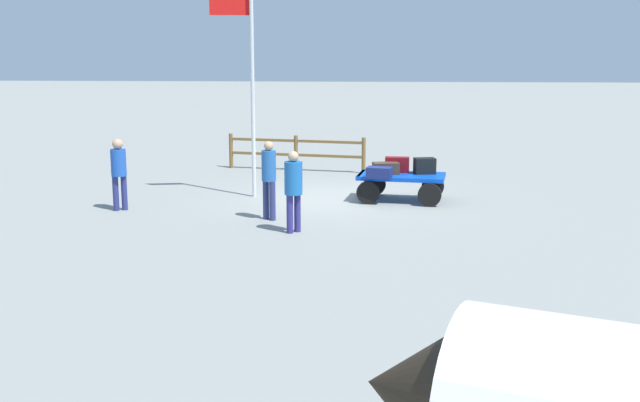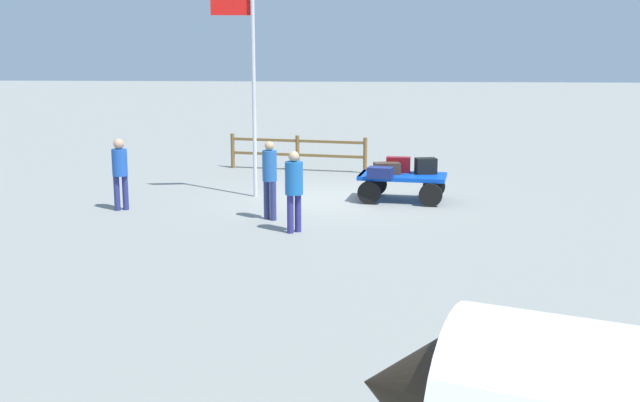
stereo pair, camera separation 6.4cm
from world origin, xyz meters
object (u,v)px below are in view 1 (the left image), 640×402
Objects in this scene: suitcase_maroon at (386,168)px; worker_lead at (293,184)px; suitcase_grey at (425,166)px; worker_supervisor at (119,168)px; worker_trailing at (269,175)px; suitcase_navy at (379,172)px; flagpole at (247,73)px; suitcase_dark at (397,165)px; luggage_cart at (400,181)px.

worker_lead is (2.00, 3.57, 0.21)m from suitcase_maroon.
worker_supervisor is at bearing 13.26° from suitcase_grey.
worker_supervisor is (3.68, -0.80, -0.01)m from worker_trailing.
suitcase_grey is 1.35m from suitcase_navy.
worker_lead is at bearing 111.49° from flagpole.
worker_lead reaches higher than worker_supervisor.
worker_lead is 1.01× the size of worker_supervisor.
suitcase_navy is at bearing 165.78° from flagpole.
worker_lead is 4.67m from flagpole.
worker_supervisor is at bearing -12.21° from worker_trailing.
suitcase_maroon is 0.99m from suitcase_grey.
suitcase_dark is at bearing -137.69° from worker_trailing.
suitcase_grey is 5.06m from flagpole.
flagpole is (3.53, -0.29, 2.35)m from suitcase_maroon.
flagpole reaches higher than luggage_cart.
worker_supervisor is (6.35, 1.59, 0.20)m from suitcase_maroon.
flagpole is (3.35, -0.85, 2.36)m from suitcase_navy.
worker_supervisor is 0.33× the size of flagpole.
worker_lead is at bearing 51.12° from suitcase_grey.
suitcase_dark is at bearing -118.50° from suitcase_navy.
suitcase_maroon is 4.10m from worker_lead.
suitcase_dark reaches higher than luggage_cart.
worker_lead is 1.36m from worker_trailing.
suitcase_grey is at bearing -128.88° from worker_lead.
suitcase_dark reaches higher than suitcase_maroon.
flagpole is (3.90, -0.30, 2.67)m from luggage_cart.
suitcase_navy is at bearing 44.79° from luggage_cart.
worker_supervisor is (6.64, 1.90, 0.15)m from suitcase_dark.
suitcase_grey is 4.44m from worker_trailing.
worker_lead is at bearing 155.51° from worker_supervisor.
worker_supervisor is at bearing 33.79° from flagpole.
suitcase_navy is 0.39× the size of worker_lead.
suitcase_grey is 0.33× the size of worker_lead.
flagpole is at bearing -4.47° from luggage_cart.
suitcase_dark is 0.36× the size of worker_lead.
suitcase_grey is at bearing 165.78° from suitcase_dark.
suitcase_navy is at bearing 61.50° from suitcase_dark.
worker_trailing is at bearing 107.73° from flagpole.
suitcase_navy is (0.47, 0.86, -0.06)m from suitcase_dark.
worker_lead is 0.33× the size of flagpole.
worker_lead is (1.83, 3.01, 0.22)m from suitcase_navy.
flagpole reaches higher than suitcase_dark.
worker_supervisor is at bearing 15.98° from suitcase_dark.
suitcase_grey is (-0.61, -0.14, 0.38)m from luggage_cart.
suitcase_grey reaches higher than suitcase_dark.
suitcase_navy reaches higher than luggage_cart.
worker_trailing is at bearing 38.01° from luggage_cart.
worker_lead is 0.97× the size of worker_trailing.
suitcase_dark is 0.98m from suitcase_navy.
flagpole is at bearing 0.22° from suitcase_dark.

